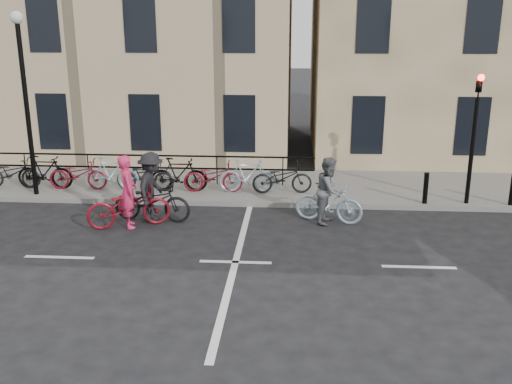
# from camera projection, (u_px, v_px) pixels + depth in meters

# --- Properties ---
(ground) EXTENTS (120.00, 120.00, 0.00)m
(ground) POSITION_uv_depth(u_px,v_px,m) (235.00, 262.00, 12.61)
(ground) COLOR black
(ground) RESTS_ON ground
(sidewalk) EXTENTS (46.00, 4.00, 0.15)m
(sidewalk) POSITION_uv_depth(u_px,v_px,m) (133.00, 184.00, 18.59)
(sidewalk) COLOR slate
(sidewalk) RESTS_ON ground
(building_west) EXTENTS (20.00, 10.00, 10.00)m
(building_west) POSITION_uv_depth(u_px,v_px,m) (55.00, 23.00, 24.20)
(building_west) COLOR tan
(building_west) RESTS_ON sidewalk
(traffic_light) EXTENTS (0.18, 0.30, 3.90)m
(traffic_light) POSITION_uv_depth(u_px,v_px,m) (475.00, 123.00, 15.67)
(traffic_light) COLOR black
(traffic_light) RESTS_ON sidewalk
(lamp_post) EXTENTS (0.36, 0.36, 5.28)m
(lamp_post) POSITION_uv_depth(u_px,v_px,m) (24.00, 82.00, 16.27)
(lamp_post) COLOR black
(lamp_post) RESTS_ON sidewalk
(bollard_east) EXTENTS (0.14, 0.14, 0.90)m
(bollard_east) POSITION_uv_depth(u_px,v_px,m) (426.00, 188.00, 16.18)
(bollard_east) COLOR black
(bollard_east) RESTS_ON sidewalk
(bollard_west) EXTENTS (0.14, 0.14, 0.90)m
(bollard_west) POSITION_uv_depth(u_px,v_px,m) (512.00, 190.00, 16.02)
(bollard_west) COLOR black
(bollard_west) RESTS_ON sidewalk
(parked_bikes) EXTENTS (10.40, 1.23, 1.05)m
(parked_bikes) POSITION_uv_depth(u_px,v_px,m) (145.00, 175.00, 17.47)
(parked_bikes) COLOR black
(parked_bikes) RESTS_ON sidewalk
(cyclist_pink) EXTENTS (2.26, 1.49, 1.90)m
(cyclist_pink) POSITION_uv_depth(u_px,v_px,m) (129.00, 202.00, 14.67)
(cyclist_pink) COLOR maroon
(cyclist_pink) RESTS_ON ground
(cyclist_grey) EXTENTS (1.90, 1.04, 1.77)m
(cyclist_grey) POSITION_uv_depth(u_px,v_px,m) (329.00, 196.00, 14.98)
(cyclist_grey) COLOR #97B5C6
(cyclist_grey) RESTS_ON ground
(cyclist_dark) EXTENTS (2.17, 1.28, 1.87)m
(cyclist_dark) POSITION_uv_depth(u_px,v_px,m) (152.00, 194.00, 15.10)
(cyclist_dark) COLOR black
(cyclist_dark) RESTS_ON ground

